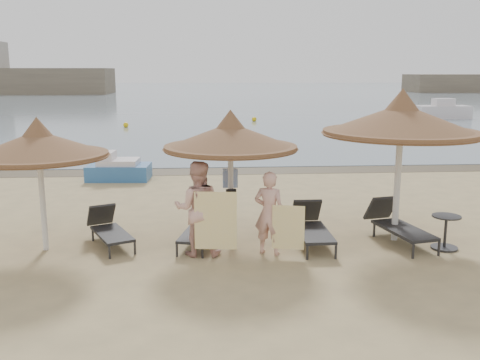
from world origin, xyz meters
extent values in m
plane|color=tan|center=(0.00, 0.00, 0.00)|extent=(160.00, 160.00, 0.00)
cube|color=slate|center=(0.00, 80.00, 0.01)|extent=(200.00, 140.00, 0.03)
cube|color=#4A3E28|center=(0.00, 9.40, 0.00)|extent=(200.00, 1.60, 0.01)
cube|color=silver|center=(18.00, 30.00, 0.50)|extent=(4.00, 1.60, 1.00)
cube|color=silver|center=(18.00, 30.00, 1.25)|extent=(1.50, 1.00, 0.60)
cylinder|color=silver|center=(-3.76, 0.79, 1.01)|extent=(0.11, 0.11, 2.01)
cone|color=brown|center=(-3.76, 0.79, 2.22)|extent=(2.78, 2.78, 0.53)
cone|color=brown|center=(-3.76, 0.79, 2.54)|extent=(0.67, 0.67, 0.43)
cylinder|color=brown|center=(-3.76, 0.79, 1.97)|extent=(2.72, 2.72, 0.10)
cylinder|color=silver|center=(0.11, 1.16, 1.04)|extent=(0.12, 0.12, 2.08)
cone|color=brown|center=(0.11, 1.16, 2.30)|extent=(2.88, 2.88, 0.55)
cone|color=brown|center=(0.11, 1.16, 2.63)|extent=(0.69, 0.69, 0.45)
cylinder|color=brown|center=(0.11, 1.16, 2.04)|extent=(2.82, 2.82, 0.10)
cylinder|color=silver|center=(3.69, 0.92, 1.20)|extent=(0.14, 0.14, 2.40)
cone|color=brown|center=(3.69, 0.92, 2.66)|extent=(3.32, 3.32, 0.63)
cone|color=brown|center=(3.69, 0.92, 3.03)|extent=(0.80, 0.80, 0.52)
cylinder|color=brown|center=(3.69, 0.92, 2.36)|extent=(3.25, 3.25, 0.11)
cylinder|color=#2C2C2E|center=(-2.35, 0.13, 0.13)|extent=(0.05, 0.05, 0.26)
cylinder|color=#2C2C2E|center=(-1.88, 0.35, 0.13)|extent=(0.05, 0.05, 0.26)
cylinder|color=#2C2C2E|center=(-2.90, 1.30, 0.13)|extent=(0.05, 0.05, 0.26)
cylinder|color=#2C2C2E|center=(-2.43, 1.52, 0.13)|extent=(0.05, 0.05, 0.26)
cube|color=black|center=(-2.41, 0.87, 0.29)|extent=(1.11, 1.50, 0.06)
cube|color=black|center=(-2.76, 1.61, 0.51)|extent=(0.69, 0.60, 0.53)
cylinder|color=#2C2C2E|center=(-1.03, 0.16, 0.13)|extent=(0.05, 0.05, 0.26)
cylinder|color=#2C2C2E|center=(-0.52, 0.04, 0.13)|extent=(0.05, 0.05, 0.26)
cylinder|color=#2C2C2E|center=(-0.73, 1.43, 0.13)|extent=(0.05, 0.05, 0.26)
cylinder|color=#2C2C2E|center=(-0.22, 1.31, 0.13)|extent=(0.05, 0.05, 0.26)
cube|color=black|center=(-0.61, 0.78, 0.29)|extent=(0.88, 1.49, 0.06)
cube|color=black|center=(-0.43, 1.58, 0.51)|extent=(0.65, 0.51, 0.53)
cylinder|color=#2C2C2E|center=(1.54, -0.20, 0.14)|extent=(0.05, 0.05, 0.29)
cylinder|color=#2C2C2E|center=(2.11, -0.20, 0.14)|extent=(0.05, 0.05, 0.29)
cylinder|color=#2C2C2E|center=(1.54, 1.23, 0.14)|extent=(0.05, 0.05, 0.29)
cylinder|color=#2C2C2E|center=(2.11, 1.23, 0.14)|extent=(0.05, 0.05, 0.29)
cube|color=black|center=(1.82, 0.57, 0.32)|extent=(0.64, 1.53, 0.06)
cube|color=black|center=(1.83, 1.46, 0.56)|extent=(0.63, 0.43, 0.58)
cylinder|color=#2C2C2E|center=(3.63, -0.29, 0.15)|extent=(0.05, 0.05, 0.30)
cylinder|color=#2C2C2E|center=(4.21, -0.16, 0.15)|extent=(0.05, 0.05, 0.30)
cylinder|color=#2C2C2E|center=(3.32, 1.17, 0.15)|extent=(0.05, 0.05, 0.30)
cylinder|color=#2C2C2E|center=(3.90, 1.29, 0.15)|extent=(0.05, 0.05, 0.30)
cube|color=black|center=(3.76, 0.56, 0.33)|extent=(0.98, 1.70, 0.06)
cube|color=black|center=(3.56, 1.47, 0.58)|extent=(0.74, 0.58, 0.60)
cylinder|color=#2C2C2E|center=(4.53, 0.26, 0.02)|extent=(0.55, 0.55, 0.04)
cylinder|color=#2C2C2E|center=(4.53, 0.26, 0.35)|extent=(0.06, 0.06, 0.67)
cylinder|color=#2C2C2E|center=(4.53, 0.26, 0.70)|extent=(0.59, 0.59, 0.03)
imported|color=#DFA696|center=(-0.60, 0.27, 1.11)|extent=(1.05, 0.71, 2.22)
imported|color=#DFA696|center=(0.83, 0.22, 0.99)|extent=(1.07, 0.90, 1.98)
cube|color=yellow|center=(-0.25, -0.08, 0.80)|extent=(0.82, 0.12, 1.15)
cube|color=yellow|center=(1.18, -0.03, 0.62)|extent=(0.63, 0.16, 0.89)
cube|color=white|center=(0.11, 1.34, 1.35)|extent=(0.33, 0.11, 0.41)
cube|color=black|center=(0.11, 1.00, 1.03)|extent=(0.22, 0.12, 0.30)
cube|color=#2E619F|center=(-3.33, 8.07, 0.26)|extent=(2.14, 1.35, 0.52)
cube|color=silver|center=(-3.33, 8.07, 0.58)|extent=(1.38, 1.12, 0.23)
cube|color=silver|center=(-3.71, 8.10, 0.80)|extent=(0.52, 0.87, 0.33)
sphere|color=yellow|center=(-5.43, 25.10, 0.17)|extent=(0.35, 0.35, 0.35)
sphere|color=yellow|center=(3.30, 28.64, 0.17)|extent=(0.35, 0.35, 0.35)
sphere|color=yellow|center=(15.44, 23.45, 0.18)|extent=(0.36, 0.36, 0.36)
sphere|color=yellow|center=(14.54, 26.86, 0.18)|extent=(0.36, 0.36, 0.36)
camera|label=1|loc=(-0.49, -10.05, 3.65)|focal=40.00mm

